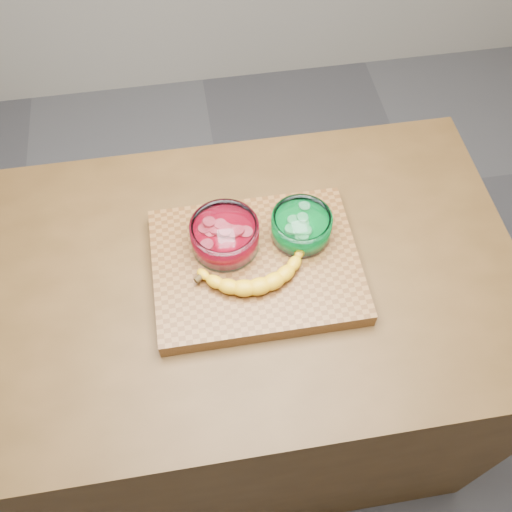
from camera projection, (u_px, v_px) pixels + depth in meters
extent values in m
plane|color=#525256|center=(256.00, 403.00, 2.03)|extent=(3.50, 3.50, 0.00)
cube|color=#493016|center=(256.00, 352.00, 1.65)|extent=(1.20, 0.80, 0.90)
cube|color=brown|center=(256.00, 266.00, 1.26)|extent=(0.45, 0.35, 0.04)
cylinder|color=white|center=(225.00, 236.00, 1.24)|extent=(0.15, 0.15, 0.07)
cylinder|color=#B6071D|center=(225.00, 238.00, 1.25)|extent=(0.13, 0.13, 0.04)
cylinder|color=#E7485A|center=(224.00, 230.00, 1.22)|extent=(0.12, 0.12, 0.02)
cylinder|color=white|center=(301.00, 226.00, 1.25)|extent=(0.13, 0.13, 0.06)
cylinder|color=#00942E|center=(301.00, 228.00, 1.26)|extent=(0.11, 0.11, 0.04)
cylinder|color=#6CE585|center=(302.00, 221.00, 1.24)|extent=(0.11, 0.11, 0.02)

